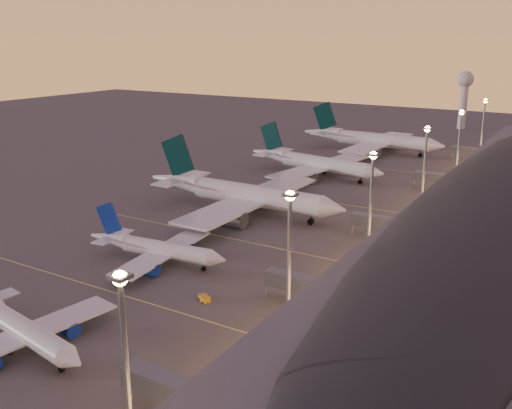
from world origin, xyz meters
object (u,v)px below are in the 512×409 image
(airliner_narrow_south, at_px, (19,327))
(radar_tower, at_px, (465,90))
(airliner_narrow_north, at_px, (155,248))
(airliner_wide_mid, at_px, (313,163))
(airliner_wide_far, at_px, (371,140))
(baggage_tug_c, at_px, (203,298))
(airliner_wide_near, at_px, (241,194))

(airliner_narrow_south, distance_m, radar_tower, 289.23)
(airliner_narrow_north, distance_m, radar_tower, 248.91)
(airliner_wide_mid, xyz_separation_m, airliner_wide_far, (1.77, 56.48, 0.70))
(airliner_wide_mid, bearing_deg, baggage_tug_c, -66.40)
(airliner_narrow_north, relative_size, baggage_tug_c, 9.19)
(airliner_wide_near, distance_m, baggage_tug_c, 60.89)
(airliner_narrow_north, xyz_separation_m, airliner_wide_near, (-4.75, 44.15, 2.18))
(airliner_narrow_north, xyz_separation_m, airliner_wide_mid, (-6.75, 98.43, 1.47))
(airliner_narrow_south, relative_size, airliner_wide_far, 0.54)
(airliner_narrow_south, xyz_separation_m, airliner_wide_mid, (-11.85, 139.15, 1.51))
(airliner_narrow_south, height_order, airliner_narrow_north, airliner_narrow_north)
(radar_tower, bearing_deg, airliner_wide_near, -95.70)
(airliner_wide_mid, bearing_deg, airliner_wide_near, -78.84)
(airliner_wide_far, bearing_deg, airliner_narrow_north, -86.55)
(airliner_wide_mid, xyz_separation_m, radar_tower, (22.31, 149.30, 16.99))
(airliner_narrow_north, xyz_separation_m, airliner_wide_far, (-4.97, 154.91, 2.17))
(airliner_narrow_south, height_order, radar_tower, radar_tower)
(airliner_wide_far, bearing_deg, airliner_wide_mid, -90.19)
(airliner_wide_mid, height_order, airliner_wide_far, airliner_wide_far)
(baggage_tug_c, bearing_deg, airliner_narrow_south, -90.49)
(airliner_narrow_south, distance_m, airliner_narrow_north, 41.04)
(airliner_narrow_south, height_order, airliner_wide_near, airliner_wide_near)
(airliner_wide_near, xyz_separation_m, airliner_wide_far, (-0.22, 110.76, -0.01))
(airliner_wide_mid, bearing_deg, radar_tower, 90.56)
(airliner_narrow_north, height_order, airliner_wide_far, airliner_wide_far)
(airliner_wide_near, distance_m, airliner_wide_far, 110.76)
(airliner_wide_near, relative_size, baggage_tug_c, 16.81)
(airliner_narrow_south, bearing_deg, radar_tower, 96.97)
(airliner_narrow_north, relative_size, airliner_wide_far, 0.55)
(airliner_narrow_south, xyz_separation_m, baggage_tug_c, (16.42, 30.17, -2.86))
(airliner_wide_far, relative_size, radar_tower, 2.08)
(airliner_narrow_north, distance_m, airliner_wide_near, 44.46)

